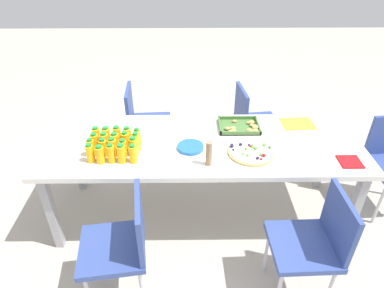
% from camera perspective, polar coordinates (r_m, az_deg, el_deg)
% --- Properties ---
extents(ground_plane, '(12.00, 12.00, 0.00)m').
position_cam_1_polar(ground_plane, '(3.03, 1.57, -11.32)').
color(ground_plane, '#B2A899').
extents(party_table, '(2.39, 0.85, 0.73)m').
position_cam_1_polar(party_table, '(2.60, 1.79, -0.77)').
color(party_table, silver).
rests_on(party_table, ground_plane).
extents(chair_near_left, '(0.45, 0.45, 0.83)m').
position_cam_1_polar(chair_near_left, '(2.19, -11.56, -15.75)').
color(chair_near_left, '#33478C').
rests_on(chair_near_left, ground_plane).
extents(chair_far_right, '(0.45, 0.45, 0.83)m').
position_cam_1_polar(chair_far_right, '(3.39, 9.97, 4.06)').
color(chair_far_right, '#33478C').
rests_on(chair_far_right, ground_plane).
extents(chair_far_left, '(0.42, 0.42, 0.83)m').
position_cam_1_polar(chair_far_left, '(3.37, -8.25, 4.11)').
color(chair_far_left, '#33478C').
rests_on(chair_far_left, ground_plane).
extents(chair_near_right, '(0.41, 0.41, 0.83)m').
position_cam_1_polar(chair_near_right, '(2.29, 19.94, -14.89)').
color(chair_near_right, '#33478C').
rests_on(chair_near_right, ground_plane).
extents(juice_bottle_0, '(0.05, 0.05, 0.14)m').
position_cam_1_polar(juice_bottle_0, '(2.43, -16.74, -1.53)').
color(juice_bottle_0, '#FAAF14').
rests_on(juice_bottle_0, party_table).
extents(juice_bottle_1, '(0.06, 0.06, 0.14)m').
position_cam_1_polar(juice_bottle_1, '(2.40, -15.18, -1.73)').
color(juice_bottle_1, '#F8AB14').
rests_on(juice_bottle_1, party_table).
extents(juice_bottle_2, '(0.06, 0.06, 0.14)m').
position_cam_1_polar(juice_bottle_2, '(2.39, -13.43, -1.58)').
color(juice_bottle_2, '#F9AC14').
rests_on(juice_bottle_2, party_table).
extents(juice_bottle_3, '(0.06, 0.06, 0.14)m').
position_cam_1_polar(juice_bottle_3, '(2.37, -11.76, -1.61)').
color(juice_bottle_3, '#FAAD14').
rests_on(juice_bottle_3, party_table).
extents(juice_bottle_4, '(0.05, 0.05, 0.14)m').
position_cam_1_polar(juice_bottle_4, '(2.36, -9.86, -1.66)').
color(juice_bottle_4, '#F9AC14').
rests_on(juice_bottle_4, party_table).
extents(juice_bottle_5, '(0.05, 0.05, 0.14)m').
position_cam_1_polar(juice_bottle_5, '(2.49, -16.58, -0.63)').
color(juice_bottle_5, '#F9AC14').
rests_on(juice_bottle_5, party_table).
extents(juice_bottle_6, '(0.06, 0.06, 0.14)m').
position_cam_1_polar(juice_bottle_6, '(2.46, -14.69, -0.63)').
color(juice_bottle_6, '#F9AD14').
rests_on(juice_bottle_6, party_table).
extents(juice_bottle_7, '(0.06, 0.06, 0.15)m').
position_cam_1_polar(juice_bottle_7, '(2.45, -13.18, -0.54)').
color(juice_bottle_7, '#FAAB14').
rests_on(juice_bottle_7, party_table).
extents(juice_bottle_8, '(0.05, 0.05, 0.14)m').
position_cam_1_polar(juice_bottle_8, '(2.43, -11.47, -0.70)').
color(juice_bottle_8, '#F9AC14').
rests_on(juice_bottle_8, party_table).
extents(juice_bottle_9, '(0.06, 0.06, 0.15)m').
position_cam_1_polar(juice_bottle_9, '(2.42, -9.75, -0.46)').
color(juice_bottle_9, '#F9AD14').
rests_on(juice_bottle_9, party_table).
extents(juice_bottle_10, '(0.06, 0.06, 0.14)m').
position_cam_1_polar(juice_bottle_10, '(2.55, -16.02, 0.32)').
color(juice_bottle_10, '#F9AC14').
rests_on(juice_bottle_10, party_table).
extents(juice_bottle_11, '(0.06, 0.06, 0.15)m').
position_cam_1_polar(juice_bottle_11, '(2.52, -14.44, 0.32)').
color(juice_bottle_11, '#FAAD14').
rests_on(juice_bottle_11, party_table).
extents(juice_bottle_12, '(0.06, 0.06, 0.15)m').
position_cam_1_polar(juice_bottle_12, '(2.50, -12.78, 0.32)').
color(juice_bottle_12, '#F9AF14').
rests_on(juice_bottle_12, party_table).
extents(juice_bottle_13, '(0.06, 0.06, 0.15)m').
position_cam_1_polar(juice_bottle_13, '(2.50, -11.11, 0.48)').
color(juice_bottle_13, '#FAAF14').
rests_on(juice_bottle_13, party_table).
extents(juice_bottle_14, '(0.06, 0.06, 0.14)m').
position_cam_1_polar(juice_bottle_14, '(2.48, -9.35, 0.38)').
color(juice_bottle_14, '#F9AF14').
rests_on(juice_bottle_14, party_table).
extents(juice_bottle_15, '(0.06, 0.06, 0.15)m').
position_cam_1_polar(juice_bottle_15, '(2.60, -15.72, 1.24)').
color(juice_bottle_15, '#F9AE14').
rests_on(juice_bottle_15, party_table).
extents(juice_bottle_16, '(0.06, 0.06, 0.14)m').
position_cam_1_polar(juice_bottle_16, '(2.59, -14.17, 1.31)').
color(juice_bottle_16, '#FAAB14').
rests_on(juice_bottle_16, party_table).
extents(juice_bottle_17, '(0.06, 0.06, 0.15)m').
position_cam_1_polar(juice_bottle_17, '(2.57, -12.43, 1.39)').
color(juice_bottle_17, '#FAAE14').
rests_on(juice_bottle_17, party_table).
extents(juice_bottle_18, '(0.06, 0.06, 0.15)m').
position_cam_1_polar(juice_bottle_18, '(2.55, -10.76, 1.29)').
color(juice_bottle_18, '#F9AD14').
rests_on(juice_bottle_18, party_table).
extents(juice_bottle_19, '(0.05, 0.05, 0.13)m').
position_cam_1_polar(juice_bottle_19, '(2.55, -9.15, 1.21)').
color(juice_bottle_19, '#F9AC14').
rests_on(juice_bottle_19, party_table).
extents(fruit_pizza, '(0.34, 0.34, 0.05)m').
position_cam_1_polar(fruit_pizza, '(2.48, 9.88, -1.28)').
color(fruit_pizza, tan).
rests_on(fruit_pizza, party_table).
extents(snack_tray, '(0.32, 0.26, 0.04)m').
position_cam_1_polar(snack_tray, '(2.76, 8.23, 2.89)').
color(snack_tray, '#477238').
rests_on(snack_tray, party_table).
extents(plate_stack, '(0.19, 0.19, 0.02)m').
position_cam_1_polar(plate_stack, '(2.49, -0.24, -0.52)').
color(plate_stack, blue).
rests_on(plate_stack, party_table).
extents(napkin_stack, '(0.15, 0.15, 0.01)m').
position_cam_1_polar(napkin_stack, '(2.60, 24.99, -2.72)').
color(napkin_stack, red).
rests_on(napkin_stack, party_table).
extents(cardboard_tube, '(0.04, 0.04, 0.18)m').
position_cam_1_polar(cardboard_tube, '(2.29, 2.85, -1.62)').
color(cardboard_tube, '#9E7A56').
rests_on(cardboard_tube, party_table).
extents(paper_folder, '(0.27, 0.21, 0.01)m').
position_cam_1_polar(paper_folder, '(2.93, 17.31, 3.27)').
color(paper_folder, yellow).
rests_on(paper_folder, party_table).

